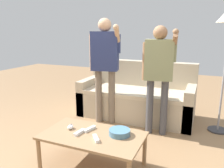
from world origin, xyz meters
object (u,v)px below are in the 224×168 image
at_px(game_remote_wand_near, 79,132).
at_px(game_remote_wand_spare, 96,138).
at_px(game_remote_wand_far, 90,129).
at_px(couch, 137,98).
at_px(game_remote_nunchuk, 71,127).
at_px(player_left, 105,59).
at_px(player_right, 159,68).
at_px(snack_bowl, 120,132).
at_px(coffee_table, 93,138).

height_order(game_remote_wand_near, game_remote_wand_spare, same).
bearing_deg(game_remote_wand_far, couch, 88.02).
xyz_separation_m(game_remote_nunchuk, player_left, (-0.11, 1.15, 0.61)).
bearing_deg(player_right, game_remote_wand_spare, -106.69).
height_order(game_remote_wand_near, game_remote_wand_far, same).
relative_size(game_remote_nunchuk, player_left, 0.05).
height_order(player_right, game_remote_wand_far, player_right).
bearing_deg(snack_bowl, game_remote_nunchuk, -171.97).
height_order(game_remote_nunchuk, player_right, player_right).
height_order(snack_bowl, player_right, player_right).
xyz_separation_m(snack_bowl, game_remote_wand_far, (-0.34, -0.02, -0.01)).
bearing_deg(coffee_table, game_remote_wand_near, -163.54).
bearing_deg(game_remote_wand_spare, player_left, 110.99).
distance_m(player_right, game_remote_wand_far, 1.25).
bearing_deg(game_remote_wand_far, snack_bowl, 3.84).
height_order(couch, snack_bowl, couch).
height_order(snack_bowl, game_remote_wand_spare, snack_bowl).
relative_size(couch, game_remote_wand_near, 12.21).
bearing_deg(couch, game_remote_wand_far, -91.98).
height_order(player_left, player_right, player_left).
bearing_deg(snack_bowl, coffee_table, -159.26).
distance_m(snack_bowl, player_right, 1.13).
height_order(game_remote_nunchuk, player_left, player_left).
bearing_deg(couch, game_remote_nunchuk, -99.13).
xyz_separation_m(player_left, game_remote_wand_near, (0.26, -1.21, -0.62)).
distance_m(couch, player_right, 0.97).
bearing_deg(game_remote_wand_near, player_left, 102.26).
xyz_separation_m(coffee_table, snack_bowl, (0.26, 0.10, 0.07)).
bearing_deg(game_remote_wand_spare, game_remote_nunchuk, 163.07).
distance_m(couch, game_remote_nunchuk, 1.66).
distance_m(coffee_table, game_remote_wand_far, 0.12).
distance_m(game_remote_nunchuk, player_right, 1.39).
bearing_deg(game_remote_wand_far, game_remote_wand_near, -116.70).
bearing_deg(game_remote_wand_spare, game_remote_wand_near, 167.02).
xyz_separation_m(couch, snack_bowl, (0.28, -1.56, 0.10)).
xyz_separation_m(game_remote_wand_near, game_remote_wand_spare, (0.22, -0.05, 0.00)).
bearing_deg(game_remote_wand_near, snack_bowl, 19.33).
bearing_deg(game_remote_nunchuk, game_remote_wand_spare, -16.93).
relative_size(snack_bowl, game_remote_wand_near, 1.43).
distance_m(coffee_table, player_right, 1.32).
bearing_deg(player_right, couch, 128.51).
xyz_separation_m(game_remote_wand_near, game_remote_wand_far, (0.06, 0.12, -0.00)).
xyz_separation_m(player_right, game_remote_wand_spare, (-0.35, -1.17, -0.55)).
bearing_deg(game_remote_nunchuk, snack_bowl, 8.03).
xyz_separation_m(player_left, game_remote_wand_spare, (0.48, -1.26, -0.62)).
relative_size(couch, game_remote_wand_far, 11.29).
relative_size(coffee_table, game_remote_wand_far, 6.33).
bearing_deg(game_remote_wand_near, game_remote_wand_far, 63.30).
bearing_deg(coffee_table, snack_bowl, 20.74).
relative_size(couch, game_remote_wand_spare, 13.96).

